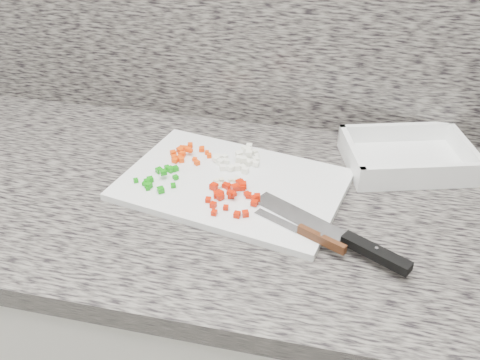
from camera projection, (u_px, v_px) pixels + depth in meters
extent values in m
cube|color=beige|center=(221.00, 351.00, 1.28)|extent=(3.92, 0.62, 0.86)
cube|color=#645F58|center=(216.00, 200.00, 1.03)|extent=(3.96, 0.64, 0.04)
cube|color=silver|center=(232.00, 185.00, 1.03)|extent=(0.46, 0.35, 0.01)
cube|color=#EB3D05|center=(197.00, 163.00, 1.07)|extent=(0.01, 0.01, 0.01)
cube|color=#EB3D05|center=(180.00, 151.00, 1.11)|extent=(0.01, 0.01, 0.01)
cube|color=#EB3D05|center=(185.00, 148.00, 1.12)|extent=(0.01, 0.01, 0.01)
cube|color=#EB3D05|center=(207.00, 153.00, 1.11)|extent=(0.01, 0.01, 0.01)
cube|color=#EB3D05|center=(181.00, 160.00, 1.08)|extent=(0.01, 0.01, 0.01)
cube|color=#EB3D05|center=(180.00, 150.00, 1.11)|extent=(0.01, 0.01, 0.01)
cube|color=#EB3D05|center=(173.00, 153.00, 1.10)|extent=(0.02, 0.02, 0.01)
cube|color=#EB3D05|center=(209.00, 156.00, 1.09)|extent=(0.01, 0.01, 0.01)
cube|color=#EB3D05|center=(195.00, 159.00, 1.08)|extent=(0.01, 0.01, 0.01)
cube|color=#EB3D05|center=(180.00, 158.00, 1.09)|extent=(0.01, 0.01, 0.01)
cube|color=#EB3D05|center=(180.00, 157.00, 1.09)|extent=(0.01, 0.01, 0.01)
cube|color=#EB3D05|center=(188.00, 150.00, 1.10)|extent=(0.01, 0.01, 0.01)
cube|color=#EB3D05|center=(182.00, 154.00, 1.10)|extent=(0.01, 0.01, 0.01)
cube|color=#EB3D05|center=(202.00, 149.00, 1.11)|extent=(0.01, 0.01, 0.01)
cube|color=#EB3D05|center=(175.00, 160.00, 1.08)|extent=(0.01, 0.01, 0.01)
cube|color=#EB3D05|center=(190.00, 145.00, 1.13)|extent=(0.01, 0.01, 0.01)
cube|color=#EB3D05|center=(174.00, 157.00, 1.09)|extent=(0.01, 0.01, 0.01)
cube|color=#EB3D05|center=(181.00, 147.00, 1.12)|extent=(0.01, 0.01, 0.01)
cube|color=#EB3D05|center=(202.00, 148.00, 1.12)|extent=(0.01, 0.01, 0.01)
cube|color=#EB3D05|center=(191.00, 151.00, 1.10)|extent=(0.01, 0.01, 0.01)
cube|color=white|center=(248.00, 153.00, 1.10)|extent=(0.01, 0.01, 0.01)
cube|color=white|center=(227.00, 162.00, 1.08)|extent=(0.01, 0.01, 0.01)
cube|color=white|center=(243.00, 167.00, 1.06)|extent=(0.01, 0.01, 0.01)
cube|color=white|center=(257.00, 156.00, 1.09)|extent=(0.01, 0.01, 0.01)
cube|color=white|center=(244.00, 148.00, 1.12)|extent=(0.01, 0.01, 0.01)
cube|color=white|center=(239.00, 154.00, 1.08)|extent=(0.02, 0.02, 0.01)
cube|color=white|center=(239.00, 158.00, 1.07)|extent=(0.01, 0.01, 0.01)
cube|color=white|center=(216.00, 159.00, 1.08)|extent=(0.02, 0.02, 0.01)
cube|color=white|center=(223.00, 168.00, 1.06)|extent=(0.01, 0.01, 0.01)
cube|color=white|center=(248.00, 162.00, 1.07)|extent=(0.02, 0.02, 0.01)
cube|color=white|center=(221.00, 162.00, 1.07)|extent=(0.02, 0.02, 0.01)
cube|color=white|center=(217.00, 157.00, 1.09)|extent=(0.01, 0.01, 0.01)
cube|color=white|center=(231.00, 168.00, 1.05)|extent=(0.02, 0.02, 0.01)
cube|color=white|center=(249.00, 154.00, 1.08)|extent=(0.01, 0.01, 0.01)
cube|color=white|center=(219.00, 157.00, 1.09)|extent=(0.02, 0.02, 0.01)
cube|color=white|center=(244.00, 159.00, 1.06)|extent=(0.01, 0.01, 0.01)
cube|color=white|center=(255.00, 152.00, 1.11)|extent=(0.01, 0.01, 0.01)
cube|color=white|center=(256.00, 160.00, 1.08)|extent=(0.02, 0.02, 0.01)
cube|color=white|center=(256.00, 164.00, 1.07)|extent=(0.01, 0.01, 0.01)
cube|color=white|center=(247.00, 151.00, 1.11)|extent=(0.02, 0.02, 0.01)
cube|color=white|center=(224.00, 161.00, 1.08)|extent=(0.01, 0.01, 0.01)
cube|color=white|center=(245.00, 170.00, 1.05)|extent=(0.01, 0.01, 0.01)
cube|color=white|center=(238.00, 162.00, 1.07)|extent=(0.01, 0.01, 0.01)
cube|color=white|center=(237.00, 167.00, 1.06)|extent=(0.01, 0.01, 0.01)
cube|color=white|center=(249.00, 147.00, 1.12)|extent=(0.01, 0.01, 0.01)
cube|color=white|center=(248.00, 150.00, 1.09)|extent=(0.02, 0.02, 0.01)
cube|color=white|center=(253.00, 162.00, 1.07)|extent=(0.01, 0.01, 0.01)
cube|color=white|center=(224.00, 157.00, 1.09)|extent=(0.01, 0.01, 0.01)
cube|color=#0E820B|center=(136.00, 180.00, 1.02)|extent=(0.01, 0.01, 0.01)
cube|color=#0E820B|center=(148.00, 188.00, 1.00)|extent=(0.01, 0.01, 0.01)
cube|color=#0E820B|center=(163.00, 172.00, 1.03)|extent=(0.02, 0.02, 0.01)
cube|color=#0E820B|center=(150.00, 186.00, 1.01)|extent=(0.01, 0.01, 0.01)
cube|color=#0E820B|center=(167.00, 167.00, 1.06)|extent=(0.01, 0.01, 0.01)
cube|color=#0E820B|center=(147.00, 181.00, 1.02)|extent=(0.01, 0.01, 0.01)
cube|color=#0E820B|center=(175.00, 168.00, 1.05)|extent=(0.02, 0.02, 0.01)
cube|color=#0E820B|center=(150.00, 179.00, 1.02)|extent=(0.02, 0.02, 0.01)
cube|color=#0E820B|center=(159.00, 170.00, 1.05)|extent=(0.02, 0.02, 0.01)
cube|color=#0E820B|center=(173.00, 185.00, 1.01)|extent=(0.01, 0.01, 0.01)
cube|color=#0E820B|center=(148.00, 185.00, 1.00)|extent=(0.01, 0.01, 0.01)
cube|color=#0E820B|center=(176.00, 177.00, 1.03)|extent=(0.01, 0.01, 0.01)
cube|color=#0E820B|center=(161.00, 190.00, 0.99)|extent=(0.02, 0.02, 0.01)
cube|color=#0E820B|center=(171.00, 169.00, 1.05)|extent=(0.02, 0.02, 0.01)
cube|color=#0E820B|center=(145.00, 183.00, 1.01)|extent=(0.01, 0.01, 0.01)
cube|color=#0E820B|center=(161.00, 190.00, 0.99)|extent=(0.01, 0.01, 0.01)
cube|color=#BE1802|center=(213.00, 205.00, 0.95)|extent=(0.01, 0.01, 0.01)
cube|color=#BE1802|center=(217.00, 194.00, 0.98)|extent=(0.02, 0.02, 0.01)
cube|color=#BE1802|center=(242.00, 187.00, 1.00)|extent=(0.01, 0.01, 0.01)
cube|color=#BE1802|center=(214.00, 186.00, 1.00)|extent=(0.02, 0.02, 0.01)
cube|color=#BE1802|center=(214.00, 213.00, 0.93)|extent=(0.01, 0.01, 0.01)
cube|color=#BE1802|center=(234.00, 194.00, 0.97)|extent=(0.01, 0.01, 0.01)
cube|color=#BE1802|center=(237.00, 215.00, 0.93)|extent=(0.01, 0.01, 0.01)
cube|color=#BE1802|center=(220.00, 196.00, 0.97)|extent=(0.02, 0.02, 0.01)
cube|color=#BE1802|center=(247.00, 194.00, 0.98)|extent=(0.01, 0.01, 0.01)
cube|color=#BE1802|center=(257.00, 196.00, 0.97)|extent=(0.01, 0.01, 0.01)
cube|color=#BE1802|center=(226.00, 207.00, 0.95)|extent=(0.01, 0.01, 0.01)
cube|color=#BE1802|center=(231.00, 195.00, 0.98)|extent=(0.01, 0.01, 0.01)
cube|color=#BE1802|center=(240.00, 183.00, 1.01)|extent=(0.02, 0.02, 0.01)
cube|color=#BE1802|center=(228.00, 187.00, 1.00)|extent=(0.02, 0.02, 0.01)
cube|color=#BE1802|center=(249.00, 195.00, 0.98)|extent=(0.01, 0.01, 0.01)
cube|color=#BE1802|center=(230.00, 193.00, 0.97)|extent=(0.01, 0.01, 0.01)
cube|color=#BE1802|center=(245.00, 214.00, 0.93)|extent=(0.01, 0.01, 0.01)
cube|color=#BE1802|center=(235.00, 188.00, 0.98)|extent=(0.02, 0.02, 0.01)
cube|color=#BE1802|center=(254.00, 203.00, 0.96)|extent=(0.01, 0.01, 0.01)
cube|color=#BE1802|center=(243.00, 185.00, 1.00)|extent=(0.02, 0.02, 0.01)
cube|color=#BE1802|center=(230.00, 188.00, 1.00)|extent=(0.01, 0.01, 0.01)
cube|color=#BE1802|center=(219.00, 194.00, 0.98)|extent=(0.02, 0.02, 0.01)
cube|color=#BE1802|center=(254.00, 198.00, 0.97)|extent=(0.01, 0.01, 0.01)
cube|color=#BE1802|center=(208.00, 200.00, 0.97)|extent=(0.01, 0.01, 0.01)
cube|color=#BE1802|center=(226.00, 185.00, 1.00)|extent=(0.01, 0.01, 0.01)
cube|color=#BE1802|center=(241.00, 183.00, 1.01)|extent=(0.01, 0.01, 0.01)
cube|color=beige|center=(237.00, 180.00, 1.02)|extent=(0.01, 0.01, 0.01)
cube|color=beige|center=(238.00, 184.00, 1.01)|extent=(0.01, 0.01, 0.01)
cube|color=beige|center=(216.00, 187.00, 1.00)|extent=(0.01, 0.01, 0.01)
cube|color=beige|center=(218.00, 184.00, 1.01)|extent=(0.01, 0.01, 0.01)
cube|color=beige|center=(230.00, 180.00, 1.02)|extent=(0.01, 0.01, 0.01)
cube|color=beige|center=(235.00, 181.00, 1.02)|extent=(0.01, 0.01, 0.01)
cube|color=beige|center=(216.00, 182.00, 1.02)|extent=(0.01, 0.01, 0.01)
cube|color=beige|center=(233.00, 188.00, 1.00)|extent=(0.01, 0.01, 0.01)
cube|color=beige|center=(229.00, 188.00, 1.00)|extent=(0.01, 0.01, 0.01)
cube|color=beige|center=(219.00, 187.00, 1.00)|extent=(0.01, 0.01, 0.01)
cube|color=beige|center=(238.00, 183.00, 1.01)|extent=(0.01, 0.01, 0.01)
cube|color=beige|center=(221.00, 184.00, 1.01)|extent=(0.01, 0.01, 0.01)
cube|color=beige|center=(221.00, 180.00, 1.02)|extent=(0.01, 0.01, 0.01)
cube|color=beige|center=(237.00, 187.00, 1.00)|extent=(0.01, 0.01, 0.01)
cube|color=silver|center=(299.00, 217.00, 0.93)|extent=(0.18, 0.12, 0.00)
cube|color=black|center=(376.00, 253.00, 0.84)|extent=(0.11, 0.08, 0.02)
cylinder|color=silver|center=(377.00, 248.00, 0.84)|extent=(0.01, 0.01, 0.00)
cube|color=silver|center=(277.00, 221.00, 0.92)|extent=(0.09, 0.06, 0.00)
cube|color=#492312|center=(322.00, 239.00, 0.87)|extent=(0.08, 0.05, 0.02)
cylinder|color=silver|center=(322.00, 235.00, 0.87)|extent=(0.01, 0.01, 0.00)
cube|color=white|center=(406.00, 163.00, 1.09)|extent=(0.29, 0.24, 0.01)
cube|color=white|center=(396.00, 132.00, 1.15)|extent=(0.24, 0.08, 0.04)
cube|color=white|center=(423.00, 175.00, 1.01)|extent=(0.24, 0.08, 0.04)
cube|color=white|center=(465.00, 150.00, 1.09)|extent=(0.06, 0.17, 0.04)
cube|color=white|center=(351.00, 154.00, 1.07)|extent=(0.06, 0.17, 0.04)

